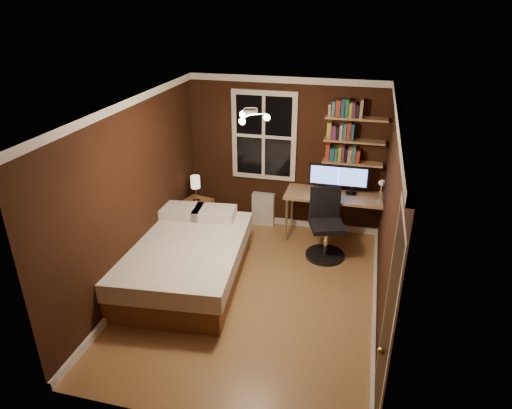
% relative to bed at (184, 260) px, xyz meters
% --- Properties ---
extents(floor, '(4.20, 4.20, 0.00)m').
position_rel_bed_xyz_m(floor, '(1.00, -0.08, -0.32)').
color(floor, brown).
rests_on(floor, ground).
extents(wall_back, '(3.20, 0.04, 2.50)m').
position_rel_bed_xyz_m(wall_back, '(1.00, 2.02, 0.93)').
color(wall_back, black).
rests_on(wall_back, ground).
extents(wall_left, '(0.04, 4.20, 2.50)m').
position_rel_bed_xyz_m(wall_left, '(-0.60, -0.08, 0.93)').
color(wall_left, black).
rests_on(wall_left, ground).
extents(wall_right, '(0.04, 4.20, 2.50)m').
position_rel_bed_xyz_m(wall_right, '(2.60, -0.08, 0.93)').
color(wall_right, black).
rests_on(wall_right, ground).
extents(ceiling, '(3.20, 4.20, 0.02)m').
position_rel_bed_xyz_m(ceiling, '(1.00, -0.08, 2.18)').
color(ceiling, white).
rests_on(ceiling, wall_back).
extents(window, '(1.06, 0.06, 1.46)m').
position_rel_bed_xyz_m(window, '(0.65, 1.98, 1.23)').
color(window, silver).
rests_on(window, wall_back).
extents(door, '(0.03, 0.82, 2.05)m').
position_rel_bed_xyz_m(door, '(2.59, -1.63, 0.71)').
color(door, black).
rests_on(door, ground).
extents(door_knob, '(0.06, 0.06, 0.06)m').
position_rel_bed_xyz_m(door_knob, '(2.55, -1.93, 0.68)').
color(door_knob, gold).
rests_on(door_knob, door).
extents(ceiling_fixture, '(0.44, 0.44, 0.18)m').
position_rel_bed_xyz_m(ceiling_fixture, '(1.00, -0.18, 2.08)').
color(ceiling_fixture, beige).
rests_on(ceiling_fixture, ceiling).
extents(bookshelf_lower, '(0.92, 0.22, 0.03)m').
position_rel_bed_xyz_m(bookshelf_lower, '(2.08, 1.90, 0.93)').
color(bookshelf_lower, '#AA7A52').
rests_on(bookshelf_lower, wall_back).
extents(books_row_lower, '(0.54, 0.16, 0.23)m').
position_rel_bed_xyz_m(books_row_lower, '(2.08, 1.90, 1.06)').
color(books_row_lower, maroon).
rests_on(books_row_lower, bookshelf_lower).
extents(bookshelf_middle, '(0.92, 0.22, 0.03)m').
position_rel_bed_xyz_m(bookshelf_middle, '(2.08, 1.90, 1.28)').
color(bookshelf_middle, '#AA7A52').
rests_on(bookshelf_middle, wall_back).
extents(books_row_middle, '(0.42, 0.16, 0.23)m').
position_rel_bed_xyz_m(books_row_middle, '(2.08, 1.90, 1.41)').
color(books_row_middle, navy).
rests_on(books_row_middle, bookshelf_middle).
extents(bookshelf_upper, '(0.92, 0.22, 0.03)m').
position_rel_bed_xyz_m(bookshelf_upper, '(2.08, 1.90, 1.63)').
color(bookshelf_upper, '#AA7A52').
rests_on(bookshelf_upper, wall_back).
extents(books_row_upper, '(0.54, 0.16, 0.23)m').
position_rel_bed_xyz_m(books_row_upper, '(2.08, 1.90, 1.76)').
color(books_row_upper, '#29613B').
rests_on(books_row_upper, bookshelf_upper).
extents(bed, '(1.76, 2.31, 0.74)m').
position_rel_bed_xyz_m(bed, '(0.00, 0.00, 0.00)').
color(bed, brown).
rests_on(bed, ground).
extents(nightstand, '(0.52, 0.52, 0.53)m').
position_rel_bed_xyz_m(nightstand, '(-0.35, 1.43, -0.05)').
color(nightstand, brown).
rests_on(nightstand, ground).
extents(bedside_lamp, '(0.15, 0.15, 0.44)m').
position_rel_bed_xyz_m(bedside_lamp, '(-0.35, 1.43, 0.44)').
color(bedside_lamp, white).
rests_on(bedside_lamp, nightstand).
extents(radiator, '(0.38, 0.13, 0.57)m').
position_rel_bed_xyz_m(radiator, '(0.67, 1.91, -0.03)').
color(radiator, silver).
rests_on(radiator, ground).
extents(desk, '(1.63, 0.61, 0.77)m').
position_rel_bed_xyz_m(desk, '(1.91, 1.69, 0.40)').
color(desk, '#AA7A52').
rests_on(desk, ground).
extents(monitor_left, '(0.49, 0.12, 0.46)m').
position_rel_bed_xyz_m(monitor_left, '(1.68, 1.77, 0.69)').
color(monitor_left, black).
rests_on(monitor_left, desk).
extents(monitor_right, '(0.49, 0.12, 0.46)m').
position_rel_bed_xyz_m(monitor_right, '(2.11, 1.77, 0.69)').
color(monitor_right, black).
rests_on(monitor_right, desk).
extents(desk_lamp, '(0.14, 0.32, 0.44)m').
position_rel_bed_xyz_m(desk_lamp, '(2.55, 1.50, 0.68)').
color(desk_lamp, silver).
rests_on(desk_lamp, desk).
extents(office_chair, '(0.60, 0.60, 1.06)m').
position_rel_bed_xyz_m(office_chair, '(1.81, 1.13, 0.10)').
color(office_chair, black).
rests_on(office_chair, ground).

